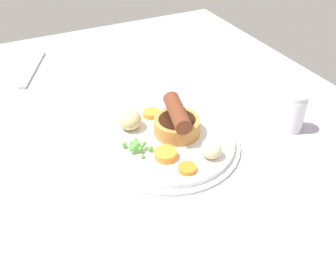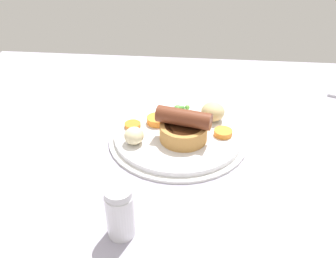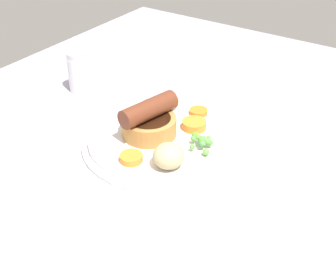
# 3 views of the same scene
# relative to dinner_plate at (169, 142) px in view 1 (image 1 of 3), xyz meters

# --- Properties ---
(dining_table) EXTENTS (1.10, 0.80, 0.03)m
(dining_table) POSITION_rel_dinner_plate_xyz_m (-0.04, 0.02, -0.02)
(dining_table) COLOR #9E99AD
(dining_table) RESTS_ON ground
(dinner_plate) EXTENTS (0.25, 0.25, 0.01)m
(dinner_plate) POSITION_rel_dinner_plate_xyz_m (0.00, 0.00, 0.00)
(dinner_plate) COLOR silver
(dinner_plate) RESTS_ON dining_table
(sausage_pudding) EXTENTS (0.10, 0.08, 0.06)m
(sausage_pudding) POSITION_rel_dinner_plate_xyz_m (-0.01, 0.02, 0.03)
(sausage_pudding) COLOR #BC8442
(sausage_pudding) RESTS_ON dinner_plate
(pea_pile) EXTENTS (0.05, 0.05, 0.02)m
(pea_pile) POSITION_rel_dinner_plate_xyz_m (0.00, -0.06, 0.02)
(pea_pile) COLOR #67B24B
(pea_pile) RESTS_ON dinner_plate
(potato_chunk_0) EXTENTS (0.05, 0.05, 0.03)m
(potato_chunk_0) POSITION_rel_dinner_plate_xyz_m (0.07, 0.04, 0.02)
(potato_chunk_0) COLOR beige
(potato_chunk_0) RESTS_ON dinner_plate
(potato_chunk_1) EXTENTS (0.05, 0.05, 0.03)m
(potato_chunk_1) POSITION_rel_dinner_plate_xyz_m (-0.06, -0.05, 0.03)
(potato_chunk_1) COLOR #CCB77F
(potato_chunk_1) RESTS_ON dinner_plate
(carrot_slice_0) EXTENTS (0.04, 0.04, 0.01)m
(carrot_slice_0) POSITION_rel_dinner_plate_xyz_m (0.04, -0.03, 0.01)
(carrot_slice_0) COLOR orange
(carrot_slice_0) RESTS_ON dinner_plate
(carrot_slice_1) EXTENTS (0.05, 0.05, 0.01)m
(carrot_slice_1) POSITION_rel_dinner_plate_xyz_m (-0.08, 0.00, 0.01)
(carrot_slice_1) COLOR orange
(carrot_slice_1) RESTS_ON dinner_plate
(carrot_slice_2) EXTENTS (0.04, 0.04, 0.01)m
(carrot_slice_2) POSITION_rel_dinner_plate_xyz_m (0.08, -0.01, 0.01)
(carrot_slice_2) COLOR orange
(carrot_slice_2) RESTS_ON dinner_plate
(fork) EXTENTS (0.17, 0.09, 0.01)m
(fork) POSITION_rel_dinner_plate_xyz_m (-0.39, -0.16, -0.00)
(fork) COLOR silver
(fork) RESTS_ON dining_table
(salt_shaker) EXTENTS (0.04, 0.04, 0.07)m
(salt_shaker) POSITION_rel_dinner_plate_xyz_m (0.06, 0.22, 0.03)
(salt_shaker) COLOR silver
(salt_shaker) RESTS_ON dining_table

